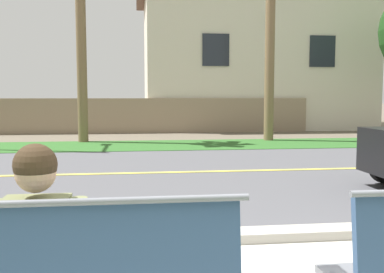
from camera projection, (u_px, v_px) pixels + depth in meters
ground_plane at (173, 161)px, 10.10m from camera, size 140.00×140.00×0.00m
curb_edge at (219, 237)px, 4.51m from camera, size 44.00×0.30×0.11m
street_asphalt at (180, 172)px, 8.62m from camera, size 52.00×8.00×0.01m
road_centre_line at (180, 172)px, 8.62m from camera, size 48.00×0.14×0.01m
far_verge_grass at (164, 145)px, 13.36m from camera, size 48.00×2.80×0.02m
seated_person_olive at (42, 246)px, 2.41m from camera, size 0.52×0.68×1.25m
garden_wall at (150, 116)px, 17.78m from camera, size 13.00×0.36×1.40m
house_across_street at (250, 57)px, 21.31m from camera, size 10.86×6.91×6.70m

